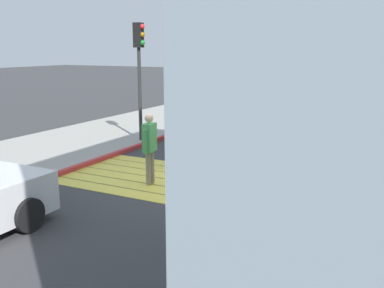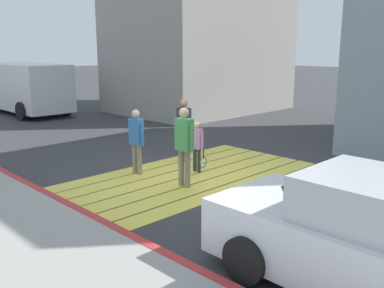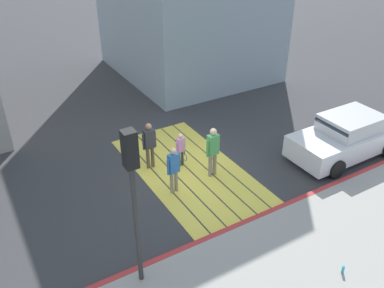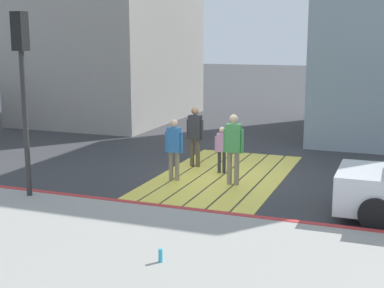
{
  "view_description": "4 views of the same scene",
  "coord_description": "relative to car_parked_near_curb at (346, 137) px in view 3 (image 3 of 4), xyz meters",
  "views": [
    {
      "loc": [
        5.12,
        -9.48,
        3.38
      ],
      "look_at": [
        -0.17,
        0.84,
        0.83
      ],
      "focal_mm": 40.79,
      "sensor_mm": 36.0,
      "label": 1
    },
    {
      "loc": [
        -7.08,
        -7.28,
        3.09
      ],
      "look_at": [
        -0.35,
        -0.45,
        0.94
      ],
      "focal_mm": 40.14,
      "sensor_mm": 36.0,
      "label": 2
    },
    {
      "loc": [
        -10.25,
        5.99,
        8.09
      ],
      "look_at": [
        -0.14,
        -0.03,
        1.12
      ],
      "focal_mm": 38.55,
      "sensor_mm": 36.0,
      "label": 3
    },
    {
      "loc": [
        -13.55,
        -4.31,
        3.69
      ],
      "look_at": [
        -0.31,
        0.72,
        0.91
      ],
      "focal_mm": 50.95,
      "sensor_mm": 36.0,
      "label": 4
    }
  ],
  "objects": [
    {
      "name": "ground_plane",
      "position": [
        2.0,
        5.41,
        -0.73
      ],
      "size": [
        120.0,
        120.0,
        0.0
      ],
      "primitive_type": "plane",
      "color": "#38383A"
    },
    {
      "name": "crosswalk_stripes",
      "position": [
        2.0,
        5.41,
        -0.73
      ],
      "size": [
        6.4,
        3.25,
        0.01
      ],
      "color": "#EAD64C",
      "rests_on": "ground"
    },
    {
      "name": "sidewalk_west",
      "position": [
        -3.6,
        5.41,
        -0.67
      ],
      "size": [
        4.8,
        40.0,
        0.12
      ],
      "primitive_type": "cube",
      "color": "#9E9B93",
      "rests_on": "ground"
    },
    {
      "name": "curb_painted",
      "position": [
        -1.25,
        5.41,
        -0.67
      ],
      "size": [
        0.16,
        40.0,
        0.13
      ],
      "primitive_type": "cube",
      "color": "#BC3333",
      "rests_on": "ground"
    },
    {
      "name": "car_parked_near_curb",
      "position": [
        0.0,
        0.0,
        0.0
      ],
      "size": [
        1.99,
        4.3,
        1.57
      ],
      "color": "white",
      "rests_on": "ground"
    },
    {
      "name": "traffic_light_corner",
      "position": [
        -1.58,
        8.89,
        2.3
      ],
      "size": [
        0.39,
        0.28,
        4.24
      ],
      "color": "#2D2D2D",
      "rests_on": "ground"
    },
    {
      "name": "water_bottle",
      "position": [
        -4.0,
        4.52,
        -0.5
      ],
      "size": [
        0.07,
        0.07,
        0.22
      ],
      "primitive_type": "cylinder",
      "color": "#33A5BF",
      "rests_on": "sidewalk_west"
    },
    {
      "name": "pedestrian_adult_lead",
      "position": [
        1.34,
        4.89,
        0.32
      ],
      "size": [
        0.26,
        0.53,
        1.81
      ],
      "color": "gray",
      "rests_on": "ground"
    },
    {
      "name": "pedestrian_adult_trailing",
      "position": [
        2.84,
        6.48,
        0.28
      ],
      "size": [
        0.22,
        0.51,
        1.74
      ],
      "color": "brown",
      "rests_on": "ground"
    },
    {
      "name": "pedestrian_adult_side",
      "position": [
        1.19,
        6.45,
        0.21
      ],
      "size": [
        0.24,
        0.48,
        1.63
      ],
      "color": "gray",
      "rests_on": "ground"
    },
    {
      "name": "pedestrian_child_with_racket",
      "position": [
        2.39,
        5.52,
        -0.0
      ],
      "size": [
        0.29,
        0.4,
        1.3
      ],
      "color": "#333338",
      "rests_on": "ground"
    }
  ]
}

